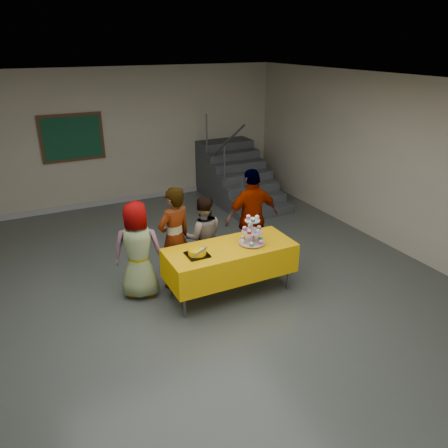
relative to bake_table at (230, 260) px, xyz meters
The scene contains 10 objects.
room_shell 1.72m from the bake_table, 153.13° to the right, with size 10.00×10.04×3.02m.
bake_table is the anchor object (origin of this frame).
cupcake_stand 0.51m from the bake_table, ahead, with size 0.38×0.38×0.44m.
bear_cake 0.60m from the bake_table, behind, with size 0.32×0.36×0.12m.
schoolchild_a 1.33m from the bake_table, 155.01° to the left, with size 0.71×0.47×1.46m, color slate.
schoolchild_b 0.89m from the bake_table, 137.27° to the left, with size 0.58×0.38×1.59m, color #5B5C65.
schoolchild_c 0.72m from the bake_table, 99.46° to the left, with size 0.65×0.50×1.33m, color slate.
schoolchild_d 1.08m from the bake_table, 42.56° to the left, with size 0.97×0.40×1.65m, color slate.
staircase 4.33m from the bake_table, 61.28° to the left, with size 1.30×2.40×2.04m.
noticeboard 4.94m from the bake_table, 106.55° to the left, with size 1.30×0.05×1.00m.
Camera 1 is at (-1.97, -4.68, 3.52)m, focal length 35.00 mm.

